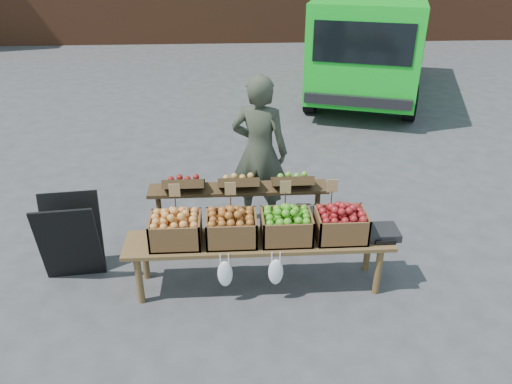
{
  "coord_description": "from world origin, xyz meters",
  "views": [
    {
      "loc": [
        -0.52,
        -3.91,
        3.34
      ],
      "look_at": [
        -0.23,
        0.8,
        0.85
      ],
      "focal_mm": 35.0,
      "sensor_mm": 36.0,
      "label": 1
    }
  ],
  "objects_px": {
    "chalkboard_sign": "(71,238)",
    "crate_russet_pears": "(231,229)",
    "back_table": "(239,209)",
    "crate_green_apples": "(341,225)",
    "display_bench": "(259,263)",
    "crate_golden_apples": "(176,230)",
    "weighing_scale": "(381,232)",
    "crate_red_apples": "(286,227)",
    "delivery_van": "(368,45)",
    "vendor": "(260,152)"
  },
  "relations": [
    {
      "from": "chalkboard_sign",
      "to": "crate_russet_pears",
      "type": "xyz_separation_m",
      "value": [
        1.69,
        -0.3,
        0.25
      ]
    },
    {
      "from": "back_table",
      "to": "crate_green_apples",
      "type": "xyz_separation_m",
      "value": [
        1.01,
        -0.72,
        0.19
      ]
    },
    {
      "from": "back_table",
      "to": "display_bench",
      "type": "relative_size",
      "value": 0.78
    },
    {
      "from": "back_table",
      "to": "crate_green_apples",
      "type": "height_order",
      "value": "back_table"
    },
    {
      "from": "crate_golden_apples",
      "to": "crate_russet_pears",
      "type": "height_order",
      "value": "same"
    },
    {
      "from": "crate_russet_pears",
      "to": "weighing_scale",
      "type": "relative_size",
      "value": 1.47
    },
    {
      "from": "back_table",
      "to": "crate_red_apples",
      "type": "height_order",
      "value": "back_table"
    },
    {
      "from": "weighing_scale",
      "to": "crate_red_apples",
      "type": "bearing_deg",
      "value": 180.0
    },
    {
      "from": "back_table",
      "to": "display_bench",
      "type": "distance_m",
      "value": 0.78
    },
    {
      "from": "back_table",
      "to": "weighing_scale",
      "type": "height_order",
      "value": "back_table"
    },
    {
      "from": "chalkboard_sign",
      "to": "crate_green_apples",
      "type": "height_order",
      "value": "chalkboard_sign"
    },
    {
      "from": "delivery_van",
      "to": "display_bench",
      "type": "bearing_deg",
      "value": -94.59
    },
    {
      "from": "delivery_van",
      "to": "vendor",
      "type": "height_order",
      "value": "delivery_van"
    },
    {
      "from": "crate_russet_pears",
      "to": "crate_red_apples",
      "type": "xyz_separation_m",
      "value": [
        0.55,
        0.0,
        0.0
      ]
    },
    {
      "from": "crate_red_apples",
      "to": "delivery_van",
      "type": "bearing_deg",
      "value": 69.21
    },
    {
      "from": "crate_russet_pears",
      "to": "crate_golden_apples",
      "type": "bearing_deg",
      "value": 180.0
    },
    {
      "from": "vendor",
      "to": "weighing_scale",
      "type": "relative_size",
      "value": 5.6
    },
    {
      "from": "vendor",
      "to": "crate_golden_apples",
      "type": "xyz_separation_m",
      "value": [
        -0.92,
        -1.35,
        -0.24
      ]
    },
    {
      "from": "crate_golden_apples",
      "to": "chalkboard_sign",
      "type": "bearing_deg",
      "value": 165.13
    },
    {
      "from": "display_bench",
      "to": "crate_red_apples",
      "type": "distance_m",
      "value": 0.51
    },
    {
      "from": "display_bench",
      "to": "crate_russet_pears",
      "type": "height_order",
      "value": "crate_russet_pears"
    },
    {
      "from": "chalkboard_sign",
      "to": "back_table",
      "type": "distance_m",
      "value": 1.83
    },
    {
      "from": "back_table",
      "to": "weighing_scale",
      "type": "bearing_deg",
      "value": -26.69
    },
    {
      "from": "back_table",
      "to": "display_bench",
      "type": "xyz_separation_m",
      "value": [
        0.18,
        -0.72,
        -0.24
      ]
    },
    {
      "from": "crate_golden_apples",
      "to": "weighing_scale",
      "type": "relative_size",
      "value": 1.47
    },
    {
      "from": "weighing_scale",
      "to": "vendor",
      "type": "bearing_deg",
      "value": 130.53
    },
    {
      "from": "delivery_van",
      "to": "crate_green_apples",
      "type": "height_order",
      "value": "delivery_van"
    },
    {
      "from": "vendor",
      "to": "crate_green_apples",
      "type": "relative_size",
      "value": 3.8
    },
    {
      "from": "crate_golden_apples",
      "to": "crate_red_apples",
      "type": "distance_m",
      "value": 1.1
    },
    {
      "from": "vendor",
      "to": "chalkboard_sign",
      "type": "xyz_separation_m",
      "value": [
        -2.06,
        -1.05,
        -0.49
      ]
    },
    {
      "from": "vendor",
      "to": "crate_russet_pears",
      "type": "height_order",
      "value": "vendor"
    },
    {
      "from": "weighing_scale",
      "to": "delivery_van",
      "type": "bearing_deg",
      "value": 76.78
    },
    {
      "from": "display_bench",
      "to": "crate_red_apples",
      "type": "bearing_deg",
      "value": 0.0
    },
    {
      "from": "delivery_van",
      "to": "back_table",
      "type": "distance_m",
      "value": 6.75
    },
    {
      "from": "crate_golden_apples",
      "to": "crate_russet_pears",
      "type": "bearing_deg",
      "value": 0.0
    },
    {
      "from": "weighing_scale",
      "to": "crate_green_apples",
      "type": "bearing_deg",
      "value": 180.0
    },
    {
      "from": "crate_green_apples",
      "to": "delivery_van",
      "type": "bearing_deg",
      "value": 73.4
    },
    {
      "from": "display_bench",
      "to": "crate_russet_pears",
      "type": "xyz_separation_m",
      "value": [
        -0.28,
        0.0,
        0.42
      ]
    },
    {
      "from": "crate_golden_apples",
      "to": "crate_green_apples",
      "type": "xyz_separation_m",
      "value": [
        1.65,
        0.0,
        0.0
      ]
    },
    {
      "from": "crate_golden_apples",
      "to": "crate_red_apples",
      "type": "relative_size",
      "value": 1.0
    },
    {
      "from": "chalkboard_sign",
      "to": "crate_red_apples",
      "type": "relative_size",
      "value": 1.86
    },
    {
      "from": "vendor",
      "to": "back_table",
      "type": "bearing_deg",
      "value": 84.12
    },
    {
      "from": "delivery_van",
      "to": "back_table",
      "type": "relative_size",
      "value": 2.34
    },
    {
      "from": "crate_red_apples",
      "to": "weighing_scale",
      "type": "xyz_separation_m",
      "value": [
        0.97,
        0.0,
        -0.1
      ]
    },
    {
      "from": "chalkboard_sign",
      "to": "crate_golden_apples",
      "type": "xyz_separation_m",
      "value": [
        1.14,
        -0.3,
        0.25
      ]
    },
    {
      "from": "delivery_van",
      "to": "chalkboard_sign",
      "type": "xyz_separation_m",
      "value": [
        -4.8,
        -6.43,
        -0.64
      ]
    },
    {
      "from": "display_bench",
      "to": "chalkboard_sign",
      "type": "bearing_deg",
      "value": 171.24
    },
    {
      "from": "crate_green_apples",
      "to": "back_table",
      "type": "bearing_deg",
      "value": 144.44
    },
    {
      "from": "delivery_van",
      "to": "crate_green_apples",
      "type": "relative_size",
      "value": 9.84
    },
    {
      "from": "vendor",
      "to": "crate_red_apples",
      "type": "relative_size",
      "value": 3.8
    }
  ]
}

